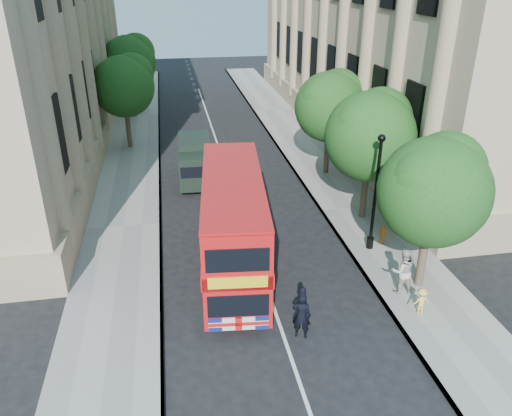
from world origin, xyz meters
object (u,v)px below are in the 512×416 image
double_decker_bus (233,223)px  police_constable (302,315)px  box_van (195,162)px  woman_pedestrian (402,271)px  lamp_post (375,198)px

double_decker_bus → police_constable: size_ratio=5.14×
box_van → woman_pedestrian: (6.84, -12.46, -0.18)m
woman_pedestrian → lamp_post: bearing=-88.0°
police_constable → woman_pedestrian: woman_pedestrian is taller
woman_pedestrian → police_constable: bearing=25.3°
police_constable → box_van: bearing=-59.1°
lamp_post → box_van: bearing=127.4°
double_decker_bus → woman_pedestrian: size_ratio=4.76×
lamp_post → woman_pedestrian: bearing=-92.2°
woman_pedestrian → double_decker_bus: bearing=-20.8°
box_van → police_constable: (2.53, -14.12, -0.37)m
lamp_post → double_decker_bus: lamp_post is taller
double_decker_bus → woman_pedestrian: double_decker_bus is taller
double_decker_bus → woman_pedestrian: bearing=-19.1°
lamp_post → police_constable: 6.88m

